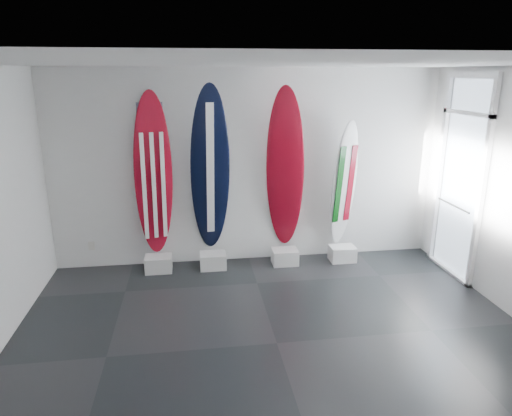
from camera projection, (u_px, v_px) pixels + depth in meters
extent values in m
plane|color=black|center=(277.00, 343.00, 5.12)|extent=(6.00, 6.00, 0.00)
plane|color=white|center=(281.00, 63.00, 4.27)|extent=(6.00, 6.00, 0.00)
plane|color=white|center=(248.00, 168.00, 7.07)|extent=(6.00, 0.00, 6.00)
plane|color=white|center=(371.00, 361.00, 2.32)|extent=(6.00, 0.00, 6.00)
cube|color=silver|center=(159.00, 264.00, 6.96)|extent=(0.40, 0.30, 0.24)
ellipsoid|color=maroon|center=(154.00, 176.00, 6.68)|extent=(0.60, 0.38, 2.47)
cube|color=silver|center=(213.00, 261.00, 7.08)|extent=(0.40, 0.30, 0.24)
ellipsoid|color=black|center=(210.00, 171.00, 6.78)|extent=(0.62, 0.54, 2.56)
cube|color=silver|center=(285.00, 257.00, 7.23)|extent=(0.40, 0.30, 0.24)
ellipsoid|color=maroon|center=(285.00, 170.00, 6.94)|extent=(0.67, 0.58, 2.53)
cube|color=silver|center=(342.00, 253.00, 7.36)|extent=(0.40, 0.30, 0.24)
ellipsoid|color=white|center=(344.00, 184.00, 7.14)|extent=(0.53, 0.42, 2.02)
cube|color=silver|center=(91.00, 246.00, 7.05)|extent=(0.09, 0.02, 0.13)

